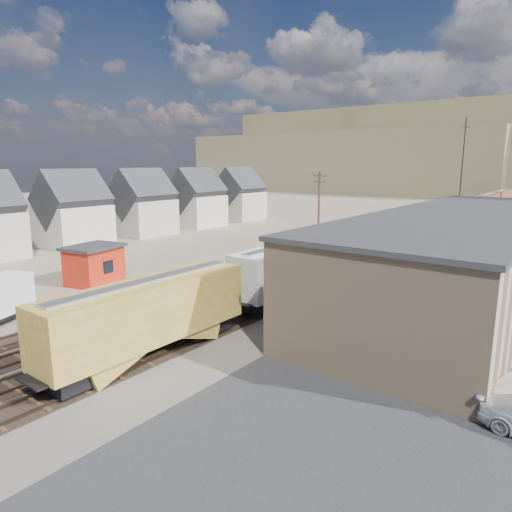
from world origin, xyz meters
The scene contains 10 objects.
ground centered at (0.00, 0.00, 0.00)m, with size 300.00×300.00×0.00m, color #6B6356.
ballast_bed centered at (0.00, 50.00, 0.03)m, with size 18.00×200.00×0.06m, color #4C4742.
dirt_yard centered at (-20.00, 40.00, 0.01)m, with size 24.00×180.00×0.03m, color #7E6F57.
rail_tracks centered at (-0.55, 50.00, 0.11)m, with size 11.40×200.00×0.24m.
freight_train centered at (3.80, 54.01, 2.79)m, with size 3.00×119.74×4.46m.
warehouse centered at (14.98, 25.00, 3.65)m, with size 12.40×40.40×7.25m.
utility_pole_north centered at (-8.50, 42.00, 5.30)m, with size 2.20×0.32×10.00m.
radio_mast centered at (6.00, 60.00, 9.12)m, with size 1.20×0.16×18.00m.
townhouse_row centered at (-34.00, 25.00, 4.34)m, with size 8.15×68.16×10.47m.
maintenance_shed centered at (-13.56, 8.66, 1.89)m, with size 4.76×5.67×3.69m.
Camera 1 is at (24.03, -15.37, 11.31)m, focal length 32.00 mm.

